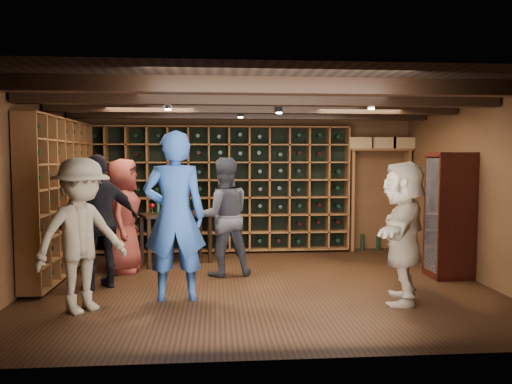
{
  "coord_description": "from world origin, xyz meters",
  "views": [
    {
      "loc": [
        -0.59,
        -6.58,
        1.71
      ],
      "look_at": [
        -0.04,
        0.2,
        1.24
      ],
      "focal_mm": 35.0,
      "sensor_mm": 36.0,
      "label": 1
    }
  ],
  "objects": [
    {
      "name": "ground",
      "position": [
        0.0,
        0.0,
        0.0
      ],
      "size": [
        6.0,
        6.0,
        0.0
      ],
      "primitive_type": "plane",
      "color": "black",
      "rests_on": "ground"
    },
    {
      "name": "room_shell",
      "position": [
        0.0,
        0.05,
        2.42
      ],
      "size": [
        6.0,
        6.0,
        6.0
      ],
      "color": "#54341C",
      "rests_on": "ground"
    },
    {
      "name": "wine_rack_back",
      "position": [
        -0.52,
        2.33,
        1.15
      ],
      "size": [
        4.65,
        0.3,
        2.2
      ],
      "color": "brown",
      "rests_on": "ground"
    },
    {
      "name": "wine_rack_left",
      "position": [
        -2.83,
        0.82,
        1.15
      ],
      "size": [
        0.3,
        2.65,
        2.2
      ],
      "color": "brown",
      "rests_on": "ground"
    },
    {
      "name": "crate_shelf",
      "position": [
        2.41,
        2.32,
        1.57
      ],
      "size": [
        1.2,
        0.32,
        2.07
      ],
      "color": "brown",
      "rests_on": "ground"
    },
    {
      "name": "display_cabinet",
      "position": [
        2.71,
        0.2,
        0.86
      ],
      "size": [
        0.55,
        0.5,
        1.75
      ],
      "color": "black",
      "rests_on": "ground"
    },
    {
      "name": "man_blue_shirt",
      "position": [
        -1.08,
        -0.61,
        1.01
      ],
      "size": [
        0.76,
        0.52,
        2.02
      ],
      "primitive_type": "imported",
      "rotation": [
        0.0,
        0.0,
        3.2
      ],
      "color": "navy",
      "rests_on": "ground"
    },
    {
      "name": "man_grey_suit",
      "position": [
        -0.48,
        0.59,
        0.85
      ],
      "size": [
        0.93,
        0.79,
        1.71
      ],
      "primitive_type": "imported",
      "rotation": [
        0.0,
        0.0,
        3.33
      ],
      "color": "black",
      "rests_on": "ground"
    },
    {
      "name": "guest_red_floral",
      "position": [
        -1.97,
        0.91,
        0.85
      ],
      "size": [
        0.57,
        0.85,
        1.69
      ],
      "primitive_type": "imported",
      "rotation": [
        0.0,
        0.0,
        1.53
      ],
      "color": "maroon",
      "rests_on": "ground"
    },
    {
      "name": "guest_woman_black",
      "position": [
        -2.09,
        0.01,
        0.88
      ],
      "size": [
        1.1,
        0.91,
        1.75
      ],
      "primitive_type": "imported",
      "rotation": [
        0.0,
        0.0,
        3.7
      ],
      "color": "black",
      "rests_on": "ground"
    },
    {
      "name": "guest_khaki",
      "position": [
        -2.07,
        -1.0,
        0.85
      ],
      "size": [
        1.22,
        1.24,
        1.71
      ],
      "primitive_type": "imported",
      "rotation": [
        0.0,
        0.0,
        0.81
      ],
      "color": "#7C6D56",
      "rests_on": "ground"
    },
    {
      "name": "guest_beige",
      "position": [
        1.61,
        -0.91,
        0.83
      ],
      "size": [
        1.05,
        1.62,
        1.67
      ],
      "primitive_type": "imported",
      "rotation": [
        0.0,
        0.0,
        4.32
      ],
      "color": "tan",
      "rests_on": "ground"
    },
    {
      "name": "tasting_table",
      "position": [
        -1.24,
        1.45,
        0.73
      ],
      "size": [
        1.21,
        0.92,
        1.1
      ],
      "rotation": [
        0.0,
        0.0,
        0.39
      ],
      "color": "black",
      "rests_on": "ground"
    }
  ]
}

